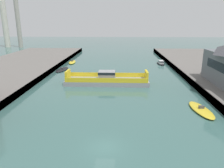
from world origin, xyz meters
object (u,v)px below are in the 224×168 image
moored_boat_mid_left (72,62)px  moored_boat_mid_right (62,70)px  smokestack_distant_a (18,19)px  chain_ferry (107,80)px  moored_boat_near_left (161,63)px  moored_boat_near_right (201,110)px  smokestack_distant_b (4,17)px

moored_boat_mid_left → moored_boat_mid_right: (-0.41, -12.66, -0.08)m
moored_boat_mid_left → smokestack_distant_a: size_ratio=0.26×
chain_ferry → smokestack_distant_a: size_ratio=0.67×
moored_boat_near_left → moored_boat_mid_left: (-32.54, 1.45, -0.27)m
moored_boat_near_right → smokestack_distant_a: smokestack_distant_a is taller
moored_boat_mid_right → chain_ferry: bearing=-44.7°
smokestack_distant_a → chain_ferry: bearing=-53.5°
moored_boat_near_left → smokestack_distant_a: size_ratio=0.24×
moored_boat_near_left → moored_boat_near_right: size_ratio=0.87×
moored_boat_mid_right → smokestack_distant_a: bearing=123.9°
smokestack_distant_a → smokestack_distant_b: smokestack_distant_b is taller
moored_boat_near_left → moored_boat_mid_right: (-32.95, -11.21, -0.35)m
moored_boat_mid_left → smokestack_distant_a: (-41.95, 49.05, 15.76)m
smokestack_distant_a → moored_boat_near_right: bearing=-51.5°
moored_boat_near_right → smokestack_distant_b: (-82.23, 93.56, 17.33)m
smokestack_distant_a → moored_boat_mid_right: bearing=-56.1°
moored_boat_near_right → moored_boat_mid_left: 54.29m
chain_ferry → smokestack_distant_b: size_ratio=0.61×
moored_boat_mid_left → smokestack_distant_b: 72.76m
moored_boat_mid_right → smokestack_distant_b: bearing=128.6°
moored_boat_mid_right → smokestack_distant_a: 76.06m
moored_boat_mid_left → moored_boat_mid_right: 12.66m
moored_boat_near_right → smokestack_distant_a: 119.79m
moored_boat_near_right → moored_boat_near_left: bearing=89.3°
moored_boat_mid_left → moored_boat_mid_right: size_ratio=0.91×
moored_boat_mid_right → moored_boat_near_left: bearing=18.8°
chain_ferry → moored_boat_near_left: size_ratio=2.85×
moored_boat_mid_left → smokestack_distant_a: smokestack_distant_a is taller
smokestack_distant_a → smokestack_distant_b: (-8.29, 0.65, 1.55)m
chain_ferry → moored_boat_near_right: 23.64m
moored_boat_mid_left → smokestack_distant_b: (-50.24, 49.70, 17.31)m
chain_ferry → moored_boat_near_left: chain_ferry is taller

